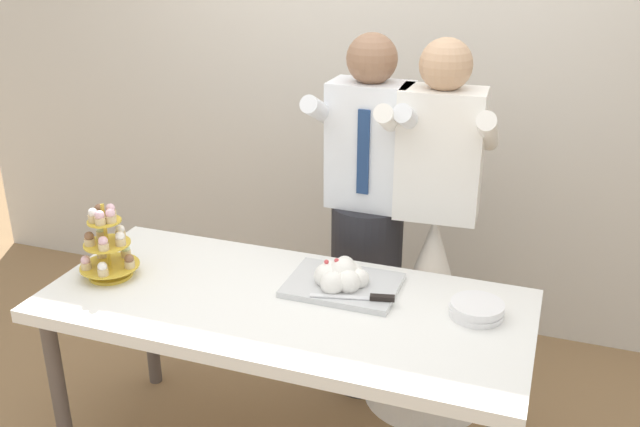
{
  "coord_description": "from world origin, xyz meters",
  "views": [
    {
      "loc": [
        0.89,
        -2.11,
        2.08
      ],
      "look_at": [
        0.09,
        0.15,
        1.07
      ],
      "focal_mm": 39.68,
      "sensor_mm": 36.0,
      "label": 1
    }
  ],
  "objects_px": {
    "person_groom": "(367,240)",
    "person_bride": "(431,286)",
    "main_cake_tray": "(342,279)",
    "cupcake_stand": "(107,246)",
    "plate_stack": "(477,309)",
    "dessert_table": "(284,317)"
  },
  "relations": [
    {
      "from": "dessert_table",
      "to": "main_cake_tray",
      "type": "bearing_deg",
      "value": 41.78
    },
    {
      "from": "main_cake_tray",
      "to": "plate_stack",
      "type": "distance_m",
      "value": 0.51
    },
    {
      "from": "plate_stack",
      "to": "person_groom",
      "type": "distance_m",
      "value": 0.78
    },
    {
      "from": "dessert_table",
      "to": "plate_stack",
      "type": "bearing_deg",
      "value": 10.04
    },
    {
      "from": "main_cake_tray",
      "to": "person_groom",
      "type": "relative_size",
      "value": 0.26
    },
    {
      "from": "plate_stack",
      "to": "person_bride",
      "type": "bearing_deg",
      "value": 115.98
    },
    {
      "from": "person_groom",
      "to": "person_bride",
      "type": "relative_size",
      "value": 1.0
    },
    {
      "from": "cupcake_stand",
      "to": "person_bride",
      "type": "height_order",
      "value": "person_bride"
    },
    {
      "from": "main_cake_tray",
      "to": "person_bride",
      "type": "relative_size",
      "value": 0.26
    },
    {
      "from": "dessert_table",
      "to": "main_cake_tray",
      "type": "distance_m",
      "value": 0.26
    },
    {
      "from": "plate_stack",
      "to": "person_groom",
      "type": "relative_size",
      "value": 0.12
    },
    {
      "from": "dessert_table",
      "to": "cupcake_stand",
      "type": "relative_size",
      "value": 5.9
    },
    {
      "from": "person_groom",
      "to": "person_bride",
      "type": "xyz_separation_m",
      "value": [
        0.3,
        -0.02,
        -0.16
      ]
    },
    {
      "from": "cupcake_stand",
      "to": "person_groom",
      "type": "relative_size",
      "value": 0.18
    },
    {
      "from": "cupcake_stand",
      "to": "dessert_table",
      "type": "bearing_deg",
      "value": 4.09
    },
    {
      "from": "dessert_table",
      "to": "person_groom",
      "type": "xyz_separation_m",
      "value": [
        0.13,
        0.67,
        0.05
      ]
    },
    {
      "from": "person_bride",
      "to": "person_groom",
      "type": "bearing_deg",
      "value": 175.5
    },
    {
      "from": "dessert_table",
      "to": "person_groom",
      "type": "height_order",
      "value": "person_groom"
    },
    {
      "from": "plate_stack",
      "to": "main_cake_tray",
      "type": "bearing_deg",
      "value": 176.15
    },
    {
      "from": "main_cake_tray",
      "to": "person_groom",
      "type": "distance_m",
      "value": 0.52
    },
    {
      "from": "cupcake_stand",
      "to": "person_bride",
      "type": "distance_m",
      "value": 1.38
    },
    {
      "from": "dessert_table",
      "to": "plate_stack",
      "type": "relative_size",
      "value": 9.23
    }
  ]
}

